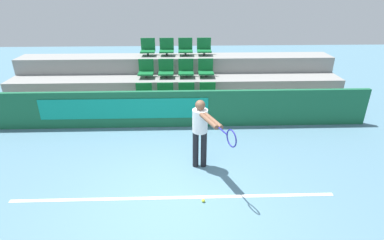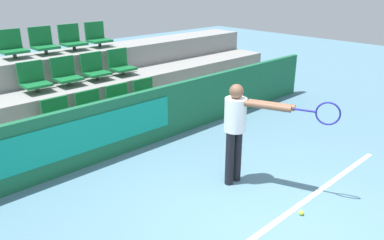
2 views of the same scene
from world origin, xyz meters
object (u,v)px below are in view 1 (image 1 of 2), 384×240
stadium_chair_0 (144,95)px  stadium_chair_8 (148,48)px  stadium_chair_6 (186,70)px  tennis_ball (203,201)px  tennis_player (202,128)px  stadium_chair_9 (167,48)px  stadium_chair_3 (208,94)px  stadium_chair_4 (146,70)px  stadium_chair_5 (166,70)px  stadium_chair_10 (185,48)px  stadium_chair_7 (206,69)px  stadium_chair_1 (165,94)px  stadium_chair_2 (187,94)px  stadium_chair_11 (204,48)px

stadium_chair_0 → stadium_chair_8: (0.00, 1.79, 0.99)m
stadium_chair_6 → tennis_ball: (0.24, -4.81, -1.19)m
stadium_chair_6 → tennis_player: size_ratio=0.35×
stadium_chair_9 → stadium_chair_3: bearing=-54.9°
stadium_chair_4 → stadium_chair_6: 1.26m
stadium_chair_5 → stadium_chair_6: same height
tennis_player → stadium_chair_9: bearing=79.3°
stadium_chair_4 → stadium_chair_10: bearing=35.4°
stadium_chair_7 → tennis_player: 3.69m
stadium_chair_0 → stadium_chair_4: bearing=90.0°
stadium_chair_4 → stadium_chair_8: 1.02m
tennis_player → stadium_chair_3: bearing=60.8°
stadium_chair_0 → stadium_chair_6: stadium_chair_6 is taller
stadium_chair_7 → stadium_chair_4: bearing=180.0°
stadium_chair_9 → tennis_player: (0.90, -4.56, -0.74)m
stadium_chair_7 → tennis_player: size_ratio=0.35×
stadium_chair_1 → stadium_chair_10: (0.63, 1.79, 0.99)m
stadium_chair_2 → tennis_player: (0.27, -2.77, 0.26)m
tennis_ball → stadium_chair_8: bearing=104.7°
stadium_chair_10 → stadium_chair_9: bearing=180.0°
stadium_chair_3 → tennis_ball: stadium_chair_3 is taller
stadium_chair_5 → stadium_chair_11: stadium_chair_11 is taller
stadium_chair_9 → tennis_player: stadium_chair_9 is taller
stadium_chair_4 → stadium_chair_9: (0.63, 0.89, 0.50)m
stadium_chair_4 → stadium_chair_6: size_ratio=1.00×
stadium_chair_2 → stadium_chair_10: (0.00, 1.79, 0.99)m
stadium_chair_8 → stadium_chair_5: bearing=-54.9°
stadium_chair_2 → stadium_chair_5: 1.20m
stadium_chair_4 → stadium_chair_10: 1.62m
stadium_chair_6 → stadium_chair_8: (-1.26, 0.89, 0.50)m
tennis_ball → stadium_chair_5: bearing=100.3°
stadium_chair_3 → tennis_ball: 3.99m
stadium_chair_5 → stadium_chair_9: 1.02m
stadium_chair_3 → stadium_chair_10: (-0.63, 1.79, 0.99)m
stadium_chair_4 → tennis_ball: (1.50, -4.81, -1.19)m
stadium_chair_1 → stadium_chair_11: stadium_chair_11 is taller
stadium_chair_7 → tennis_ball: bearing=-94.6°
stadium_chair_1 → stadium_chair_2: (0.63, 0.00, 0.00)m
stadium_chair_0 → stadium_chair_5: stadium_chair_5 is taller
stadium_chair_10 → stadium_chair_2: bearing=-90.0°
tennis_player → stadium_chair_7: bearing=62.6°
stadium_chair_9 → tennis_ball: 6.01m
stadium_chair_6 → tennis_player: 3.69m
stadium_chair_5 → stadium_chair_7: size_ratio=1.00×
stadium_chair_0 → stadium_chair_8: bearing=90.0°
stadium_chair_8 → tennis_ball: stadium_chair_8 is taller
stadium_chair_0 → stadium_chair_11: 2.78m
stadium_chair_5 → stadium_chair_7: bearing=0.0°
tennis_player → stadium_chair_5: bearing=82.0°
stadium_chair_7 → stadium_chair_11: 1.02m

